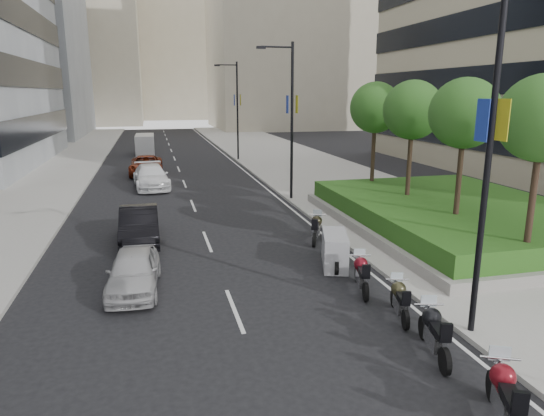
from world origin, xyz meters
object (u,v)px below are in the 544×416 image
object	(u,v)px
motorcycle_6	(316,228)
car_a	(134,271)
motorcycle_3	(400,300)
motorcycle_5	(335,250)
car_d	(146,165)
motorcycle_2	(434,332)
lamp_post_0	(484,143)
lamp_post_2	(236,106)
motorcycle_1	(505,396)
car_c	(151,177)
motorcycle_4	(362,274)
delivery_van	(145,145)
lamp_post_1	(289,114)
car_b	(139,225)

from	to	relation	value
motorcycle_6	car_a	size ratio (longest dim) A/B	0.52
motorcycle_3	motorcycle_5	size ratio (longest dim) A/B	0.86
car_d	motorcycle_5	bearing A→B (deg)	-71.87
motorcycle_2	motorcycle_3	size ratio (longest dim) A/B	1.13
lamp_post_0	motorcycle_5	bearing A→B (deg)	104.24
lamp_post_0	lamp_post_2	xyz separation A→B (m)	(0.00, 35.00, 0.00)
motorcycle_1	car_d	xyz separation A→B (m)	(-6.74, 31.93, 0.13)
motorcycle_2	motorcycle_6	xyz separation A→B (m)	(0.27, 9.51, -0.01)
car_a	car_c	bearing A→B (deg)	91.63
motorcycle_4	motorcycle_6	xyz separation A→B (m)	(0.34, 5.45, 0.01)
motorcycle_5	motorcycle_1	bearing A→B (deg)	-163.17
lamp_post_0	motorcycle_2	world-z (taller)	lamp_post_0
lamp_post_2	motorcycle_1	bearing A→B (deg)	-92.24
lamp_post_2	motorcycle_3	xyz separation A→B (m)	(-1.16, -33.57, -4.54)
car_c	delivery_van	distance (m)	19.04
motorcycle_3	car_a	distance (m)	8.30
motorcycle_4	car_c	distance (m)	20.62
motorcycle_2	motorcycle_6	size ratio (longest dim) A/B	1.08
lamp_post_2	motorcycle_5	distance (m)	29.63
lamp_post_1	car_c	distance (m)	10.81
lamp_post_0	car_b	size ratio (longest dim) A/B	1.98
motorcycle_2	car_b	world-z (taller)	car_b
motorcycle_4	motorcycle_5	bearing A→B (deg)	15.38
motorcycle_2	delivery_van	bearing A→B (deg)	23.84
motorcycle_6	motorcycle_4	bearing A→B (deg)	-159.29
motorcycle_1	car_b	size ratio (longest dim) A/B	0.47
delivery_van	lamp_post_1	bearing A→B (deg)	-70.66
motorcycle_4	car_b	bearing A→B (deg)	58.99
motorcycle_6	car_c	size ratio (longest dim) A/B	0.38
lamp_post_2	motorcycle_4	size ratio (longest dim) A/B	4.32
lamp_post_2	car_a	bearing A→B (deg)	-105.99
lamp_post_1	motorcycle_1	bearing A→B (deg)	-94.22
car_a	car_c	distance (m)	17.79
lamp_post_2	car_d	xyz separation A→B (m)	(-8.24, -6.32, -4.33)
motorcycle_4	car_c	size ratio (longest dim) A/B	0.39
motorcycle_3	motorcycle_6	world-z (taller)	motorcycle_6
delivery_van	lamp_post_0	bearing A→B (deg)	-77.90
car_b	lamp_post_0	bearing A→B (deg)	-52.19
motorcycle_2	motorcycle_5	bearing A→B (deg)	15.37
car_d	delivery_van	size ratio (longest dim) A/B	1.10
car_b	delivery_van	xyz separation A→B (m)	(0.05, 31.44, 0.20)
motorcycle_3	delivery_van	bearing A→B (deg)	25.54
lamp_post_0	car_b	world-z (taller)	lamp_post_0
motorcycle_1	car_a	world-z (taller)	car_a
motorcycle_6	car_b	bearing A→B (deg)	101.14
motorcycle_4	lamp_post_0	bearing A→B (deg)	-142.94
lamp_post_2	motorcycle_2	bearing A→B (deg)	-92.18
lamp_post_1	motorcycle_5	bearing A→B (deg)	-97.37
motorcycle_3	car_d	world-z (taller)	car_d
motorcycle_4	car_c	world-z (taller)	car_c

